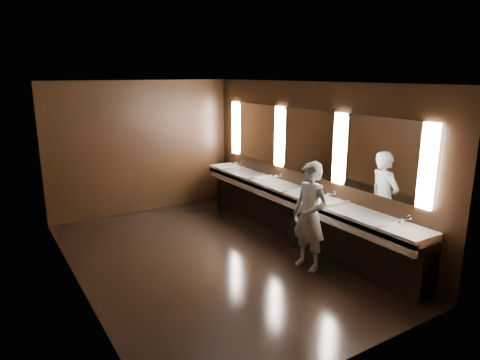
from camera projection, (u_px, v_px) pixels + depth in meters
The scene contains 10 objects.
floor at pixel (210, 259), 6.96m from camera, with size 6.00×6.00×0.00m, color black.
ceiling at pixel (207, 83), 6.28m from camera, with size 4.00×6.00×0.02m, color #2D2D2B.
wall_back at pixel (142, 147), 9.09m from camera, with size 4.00×0.02×2.80m, color black.
wall_front at pixel (354, 236), 4.16m from camera, with size 4.00×0.02×2.80m, color black.
wall_left at pixel (74, 194), 5.59m from camera, with size 0.02×6.00×2.80m, color black.
wall_right at pixel (307, 161), 7.65m from camera, with size 0.02×6.00×2.80m, color black.
sink_counter at pixel (297, 211), 7.77m from camera, with size 0.55×5.40×1.01m.
mirror_band at pixel (307, 142), 7.56m from camera, with size 0.06×5.03×1.15m.
person at pixel (310, 216), 6.45m from camera, with size 0.61×0.40×1.67m, color #8CBCD1.
trash_bin at pixel (298, 231), 7.45m from camera, with size 0.35×0.35×0.54m, color black.
Camera 1 is at (-3.01, -5.72, 2.93)m, focal length 32.00 mm.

